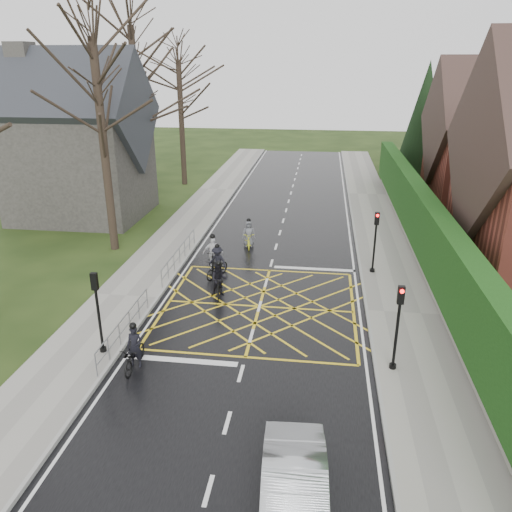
% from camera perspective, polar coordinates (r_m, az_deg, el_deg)
% --- Properties ---
extents(ground, '(120.00, 120.00, 0.00)m').
position_cam_1_polar(ground, '(21.63, 0.40, -5.79)').
color(ground, black).
rests_on(ground, ground).
extents(road, '(9.00, 80.00, 0.01)m').
position_cam_1_polar(road, '(21.63, 0.40, -5.78)').
color(road, black).
rests_on(road, ground).
extents(sidewalk_right, '(3.00, 80.00, 0.15)m').
position_cam_1_polar(sidewalk_right, '(21.76, 16.38, -6.34)').
color(sidewalk_right, gray).
rests_on(sidewalk_right, ground).
extents(sidewalk_left, '(3.00, 80.00, 0.15)m').
position_cam_1_polar(sidewalk_left, '(23.05, -14.61, -4.54)').
color(sidewalk_left, gray).
rests_on(sidewalk_left, ground).
extents(stone_wall, '(0.50, 38.00, 0.70)m').
position_cam_1_polar(stone_wall, '(27.37, 18.38, -0.13)').
color(stone_wall, slate).
rests_on(stone_wall, ground).
extents(hedge, '(0.90, 38.00, 2.80)m').
position_cam_1_polar(hedge, '(26.81, 18.81, 3.35)').
color(hedge, '#13340E').
rests_on(hedge, stone_wall).
extents(house_far, '(9.80, 8.80, 10.30)m').
position_cam_1_polar(house_far, '(39.48, 26.30, 11.20)').
color(house_far, brown).
rests_on(house_far, ground).
extents(conifer, '(4.60, 4.60, 10.00)m').
position_cam_1_polar(conifer, '(46.12, 18.60, 14.24)').
color(conifer, black).
rests_on(conifer, ground).
extents(church, '(8.80, 7.80, 11.00)m').
position_cam_1_polar(church, '(35.29, -19.77, 12.10)').
color(church, '#2D2B28').
rests_on(church, ground).
extents(tree_near, '(9.24, 9.24, 11.44)m').
position_cam_1_polar(tree_near, '(27.63, -17.50, 16.37)').
color(tree_near, black).
rests_on(tree_near, ground).
extents(tree_mid, '(10.08, 10.08, 12.48)m').
position_cam_1_polar(tree_mid, '(35.36, -13.66, 18.80)').
color(tree_mid, black).
rests_on(tree_mid, ground).
extents(tree_far, '(8.40, 8.40, 10.40)m').
position_cam_1_polar(tree_far, '(42.81, -8.66, 17.56)').
color(tree_far, black).
rests_on(tree_far, ground).
extents(railing_south, '(0.05, 5.04, 1.03)m').
position_cam_1_polar(railing_south, '(19.38, -14.84, -7.40)').
color(railing_south, slate).
rests_on(railing_south, ground).
extents(railing_north, '(0.05, 6.04, 1.03)m').
position_cam_1_polar(railing_north, '(25.80, -8.75, 0.49)').
color(railing_north, slate).
rests_on(railing_north, ground).
extents(traffic_light_ne, '(0.24, 0.31, 3.21)m').
position_cam_1_polar(traffic_light_ne, '(24.84, 13.42, 1.46)').
color(traffic_light_ne, black).
rests_on(traffic_light_ne, ground).
extents(traffic_light_se, '(0.24, 0.31, 3.21)m').
position_cam_1_polar(traffic_light_se, '(17.22, 15.82, -8.03)').
color(traffic_light_se, black).
rests_on(traffic_light_se, ground).
extents(traffic_light_sw, '(0.24, 0.31, 3.21)m').
position_cam_1_polar(traffic_light_sw, '(18.36, -17.54, -6.31)').
color(traffic_light_sw, black).
rests_on(traffic_light_sw, ground).
extents(cyclist_rear, '(0.62, 1.75, 1.70)m').
position_cam_1_polar(cyclist_rear, '(17.88, -13.69, -10.75)').
color(cyclist_rear, black).
rests_on(cyclist_rear, ground).
extents(cyclist_back, '(0.83, 1.72, 1.68)m').
position_cam_1_polar(cyclist_back, '(22.39, -4.27, -3.08)').
color(cyclist_back, black).
rests_on(cyclist_back, ground).
extents(cyclist_mid, '(1.22, 1.83, 1.68)m').
position_cam_1_polar(cyclist_mid, '(24.40, -4.44, -1.00)').
color(cyclist_mid, black).
rests_on(cyclist_mid, ground).
extents(cyclist_front, '(1.10, 1.98, 1.91)m').
position_cam_1_polar(cyclist_front, '(25.14, -4.95, -0.11)').
color(cyclist_front, black).
rests_on(cyclist_front, ground).
extents(cyclist_lead, '(0.91, 1.80, 1.67)m').
position_cam_1_polar(cyclist_lead, '(28.28, -0.85, 2.18)').
color(cyclist_lead, '#CBCE19').
rests_on(cyclist_lead, ground).
extents(car, '(1.79, 4.40, 1.42)m').
position_cam_1_polar(car, '(12.55, 4.38, -25.64)').
color(car, '#AAAEB1').
rests_on(car, ground).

